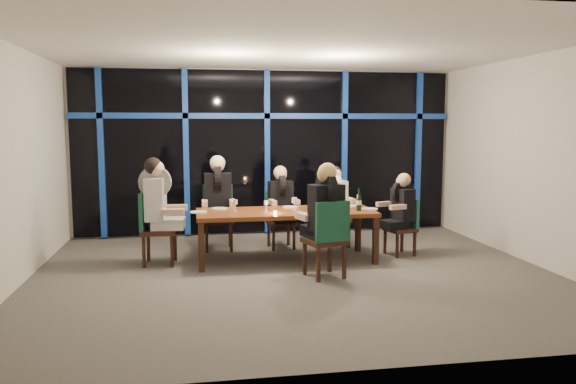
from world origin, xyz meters
The scene contains 29 objects.
room centered at (0.00, 0.00, 2.02)m, with size 7.04×7.00×3.02m.
window_wall centered at (0.01, 2.93, 1.55)m, with size 6.86×0.43×2.94m.
dining_table centered at (0.00, 0.80, 0.68)m, with size 2.60×1.00×0.75m.
chair_far_left centered at (-0.95, 1.77, 0.58)m, with size 0.49×0.49×1.04m.
chair_far_mid centered at (0.06, 1.73, 0.51)m, with size 0.47×0.47×0.92m.
chair_far_right centered at (0.96, 1.70, 0.51)m, with size 0.46×0.46×0.91m.
chair_end_left centered at (-1.92, 0.89, 0.59)m, with size 0.53×0.53×1.05m.
chair_end_right centered at (1.87, 0.87, 0.48)m, with size 0.49×0.49×0.87m.
chair_near_mid centered at (0.38, -0.25, 0.58)m, with size 0.59×0.59×1.03m.
diner_far_left centered at (-0.95, 1.69, 0.99)m, with size 0.52×0.64×1.01m.
diner_far_mid centered at (0.06, 1.65, 0.88)m, with size 0.48×0.59×0.89m.
diner_far_right centered at (0.97, 1.62, 0.87)m, with size 0.48×0.59×0.88m.
diner_end_left centered at (-1.83, 0.89, 1.00)m, with size 0.68×0.55×1.03m.
diner_end_right centered at (1.80, 0.85, 0.83)m, with size 0.58×0.50×0.84m.
diner_near_mid centered at (0.36, -0.17, 0.99)m, with size 0.60×0.70×1.01m.
plate_far_left centered at (-0.96, 1.12, 0.76)m, with size 0.24×0.24×0.01m, color white.
plate_far_mid centered at (0.12, 1.09, 0.76)m, with size 0.24×0.24×0.01m, color white.
plate_far_right centered at (1.03, 1.06, 0.76)m, with size 0.24×0.24×0.01m, color white.
plate_end_left centered at (-1.27, 0.84, 0.76)m, with size 0.24×0.24×0.01m, color white.
plate_end_right centered at (1.25, 0.71, 0.76)m, with size 0.24×0.24×0.01m, color white.
plate_near_mid centered at (0.21, 0.37, 0.76)m, with size 0.24×0.24×0.01m, color white.
wine_bottle centered at (1.06, 0.62, 0.88)m, with size 0.08×0.08×0.33m.
water_pitcher centered at (0.67, 0.69, 0.85)m, with size 0.12×0.11×0.19m.
tea_light centered at (-0.19, 0.59, 0.76)m, with size 0.05×0.05×0.03m, color #F49C49.
wine_glass_a centered at (-0.29, 0.79, 0.86)m, with size 0.06×0.06×0.16m.
wine_glass_b centered at (0.14, 0.84, 0.89)m, with size 0.07×0.07×0.19m.
wine_glass_c centered at (0.45, 0.82, 0.87)m, with size 0.06×0.06×0.17m.
wine_glass_d centered at (-0.74, 0.85, 0.88)m, with size 0.07×0.07×0.17m.
wine_glass_e centered at (0.90, 0.89, 0.88)m, with size 0.07×0.07×0.18m.
Camera 1 is at (-1.33, -7.24, 2.02)m, focal length 35.00 mm.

